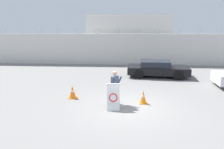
# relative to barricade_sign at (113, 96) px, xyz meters

# --- Properties ---
(ground_plane) EXTENTS (90.00, 90.00, 0.00)m
(ground_plane) POSITION_rel_barricade_sign_xyz_m (0.63, 0.20, -0.58)
(ground_plane) COLOR gray
(perimeter_wall) EXTENTS (36.00, 0.30, 3.38)m
(perimeter_wall) POSITION_rel_barricade_sign_xyz_m (0.63, 11.35, 0.89)
(perimeter_wall) COLOR silver
(perimeter_wall) RESTS_ON ground_plane
(building_block) EXTENTS (8.61, 6.21, 4.74)m
(building_block) POSITION_rel_barricade_sign_xyz_m (0.80, 15.79, 1.79)
(building_block) COLOR silver
(building_block) RESTS_ON ground_plane
(barricade_sign) EXTENTS (0.63, 0.83, 1.16)m
(barricade_sign) POSITION_rel_barricade_sign_xyz_m (0.00, 0.00, 0.00)
(barricade_sign) COLOR white
(barricade_sign) RESTS_ON ground_plane
(security_guard) EXTENTS (0.54, 0.58, 1.63)m
(security_guard) POSITION_rel_barricade_sign_xyz_m (0.05, 0.56, 0.32)
(security_guard) COLOR #232838
(security_guard) RESTS_ON ground_plane
(traffic_cone_near) EXTENTS (0.43, 0.43, 0.66)m
(traffic_cone_near) POSITION_rel_barricade_sign_xyz_m (-2.20, 1.29, -0.25)
(traffic_cone_near) COLOR orange
(traffic_cone_near) RESTS_ON ground_plane
(traffic_cone_mid) EXTENTS (0.38, 0.38, 0.64)m
(traffic_cone_mid) POSITION_rel_barricade_sign_xyz_m (1.40, 0.75, -0.26)
(traffic_cone_mid) COLOR orange
(traffic_cone_mid) RESTS_ON ground_plane
(parked_car_rear_sedan) EXTENTS (4.48, 2.24, 1.18)m
(parked_car_rear_sedan) POSITION_rel_barricade_sign_xyz_m (2.85, 6.51, 0.02)
(parked_car_rear_sedan) COLOR black
(parked_car_rear_sedan) RESTS_ON ground_plane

